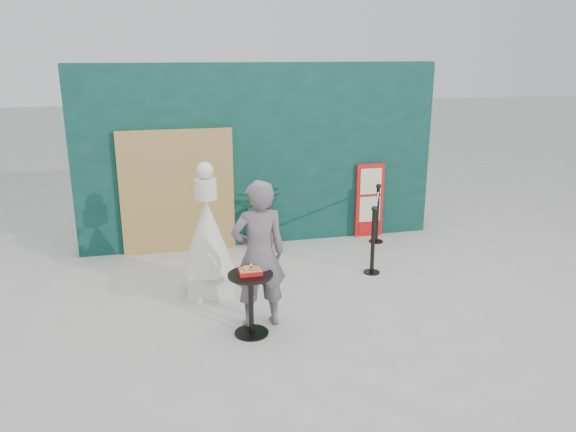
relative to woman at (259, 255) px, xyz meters
The scene contains 10 objects.
ground 1.09m from the woman, ahead, with size 60.00×60.00×0.00m, color #ADAAA5.
back_wall 3.18m from the woman, 78.53° to the left, with size 6.00×0.30×3.00m, color #0B3329.
bamboo_fence 2.96m from the woman, 105.26° to the left, with size 1.80×0.08×2.00m, color tan.
woman is the anchor object (origin of this frame).
menu_board 3.83m from the woman, 48.67° to the left, with size 0.50×0.07×1.30m.
statue 1.18m from the woman, 114.65° to the left, with size 0.71×0.71×1.81m.
cafe_table 0.47m from the woman, 123.02° to the right, with size 0.52×0.52×0.75m.
food_basket 0.27m from the woman, 122.92° to the right, with size 0.26×0.19×0.11m.
planter 2.84m from the woman, 78.39° to the left, with size 0.62×0.54×1.06m.
stanchion_barrier 2.92m from the woman, 39.81° to the left, with size 0.84×1.54×1.03m.
Camera 1 is at (-1.74, -5.96, 3.18)m, focal length 35.00 mm.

